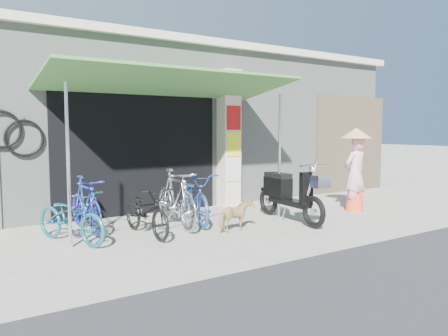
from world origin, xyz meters
TOP-DOWN VIEW (x-y plane):
  - ground at (0.00, 0.00)m, footprint 80.00×80.00m
  - bicycle_shop at (-0.00, 5.09)m, footprint 12.30×5.30m
  - shop_pillar at (0.85, 2.45)m, footprint 0.42×0.44m
  - awning at (-0.90, 1.63)m, footprint 4.60×1.88m
  - neighbour_right at (5.00, 2.59)m, footprint 2.60×0.06m
  - bike_teal at (-2.92, 1.01)m, footprint 1.08×1.59m
  - bike_blue at (-2.53, 1.64)m, footprint 0.48×1.55m
  - bike_black at (-1.79, 0.83)m, footprint 0.60×1.52m
  - bike_silver at (-1.11, 1.14)m, footprint 0.60×1.72m
  - bike_navy at (-0.66, 1.28)m, footprint 1.02×1.86m
  - street_dog at (-0.43, 0.27)m, footprint 0.68×0.39m
  - moped at (0.87, 0.47)m, footprint 0.56×1.95m
  - nun at (2.71, 0.46)m, footprint 0.64×0.64m

SIDE VIEW (x-z plane):
  - ground at x=0.00m, z-range 0.00..0.00m
  - street_dog at x=-0.43m, z-range 0.00..0.54m
  - bike_black at x=-1.79m, z-range 0.00..0.79m
  - bike_teal at x=-2.92m, z-range 0.00..0.79m
  - bike_blue at x=-2.53m, z-range 0.00..0.92m
  - bike_navy at x=-0.66m, z-range 0.00..0.93m
  - moped at x=0.87m, z-range -0.05..1.05m
  - bike_silver at x=-1.11m, z-range 0.00..1.02m
  - nun at x=2.71m, z-range -0.01..1.73m
  - neighbour_right at x=5.00m, z-range 0.00..2.60m
  - shop_pillar at x=0.85m, z-range 0.00..3.00m
  - bicycle_shop at x=0.00m, z-range 0.00..3.66m
  - awning at x=-0.90m, z-range 1.15..3.88m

